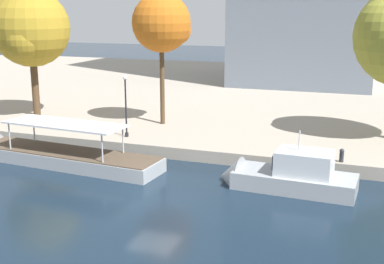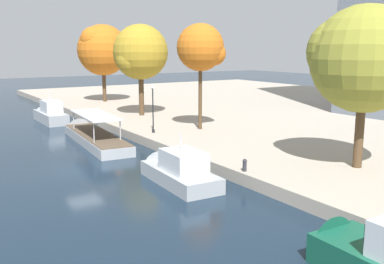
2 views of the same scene
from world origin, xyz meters
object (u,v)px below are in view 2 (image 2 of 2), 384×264
Objects in this scene: motor_yacht_0 at (50,115)px; mooring_bollard_0 at (245,165)px; tour_boat_1 at (93,139)px; tree_1 at (101,49)px; tree_3 at (203,49)px; motor_yacht_2 at (176,173)px; tree_0 at (362,55)px; tree_2 at (139,53)px; lamp_post at (153,107)px.

motor_yacht_0 reaches higher than mooring_bollard_0.
tour_boat_1 is 27.27m from tree_1.
tree_3 is at bearing -106.07° from tour_boat_1.
motor_yacht_2 is 41.16m from tree_1.
mooring_bollard_0 is 0.08× the size of tree_0.
tree_2 is at bearing -174.77° from tree_3.
tree_0 reaches higher than motor_yacht_2.
lamp_post reaches higher than mooring_bollard_0.
motor_yacht_0 is at bearing 3.91° from motor_yacht_2.
lamp_post is at bearing 175.24° from mooring_bollard_0.
lamp_post is (-12.40, 4.84, 2.72)m from motor_yacht_2.
tour_boat_1 is 6.51m from lamp_post.
mooring_bollard_0 is 0.07× the size of tree_1.
tree_1 is (-23.74, 10.42, 8.46)m from tour_boat_1.
motor_yacht_0 is 18.07m from lamp_post.
mooring_bollard_0 is at bearing -4.76° from lamp_post.
motor_yacht_2 is at bearing -179.15° from motor_yacht_0.
tree_0 is 1.00× the size of tree_2.
motor_yacht_2 is 4.66m from mooring_bollard_0.
lamp_post is (-15.32, 1.27, 2.01)m from mooring_bollard_0.
tour_boat_1 is at bearing 3.64° from motor_yacht_2.
motor_yacht_0 is 16.39m from tree_1.
lamp_post is 7.51m from tree_3.
tree_0 reaches higher than mooring_bollard_0.
tree_0 is 0.94× the size of tree_1.
motor_yacht_0 is 22.29m from tree_3.
motor_yacht_2 is at bearing -20.61° from tree_2.
tree_1 is at bearing -11.70° from motor_yacht_2.
motor_yacht_2 is at bearing -129.22° from mooring_bollard_0.
tree_0 is at bearing 65.72° from mooring_bollard_0.
motor_yacht_0 is at bearing -123.48° from tree_2.
tree_1 is (-41.93, 6.68, 7.47)m from mooring_bollard_0.
mooring_bollard_0 is at bearing -126.19° from motor_yacht_2.
tree_0 is at bearing 3.55° from tree_2.
tree_2 is at bearing -5.33° from tree_1.
motor_yacht_0 reaches higher than tour_boat_1.
motor_yacht_0 is at bearing -172.93° from mooring_bollard_0.
motor_yacht_2 reaches higher than mooring_bollard_0.
tree_3 is (27.57, -0.37, 0.03)m from tree_1.
tour_boat_1 is at bearing -178.86° from motor_yacht_0.
lamp_post is at bearing -18.30° from motor_yacht_2.
tree_1 reaches higher than tree_2.
tree_2 is at bearing -176.45° from tree_0.
tree_1 is at bearing 170.94° from mooring_bollard_0.
tree_1 is 27.57m from tree_3.
tree_1 is at bearing 174.67° from tree_2.
lamp_post is at bearing -100.75° from tree_3.
motor_yacht_0 is at bearing -48.37° from tree_1.
mooring_bollard_0 is at bearing -172.95° from motor_yacht_0.
mooring_bollard_0 is 0.08× the size of tree_2.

